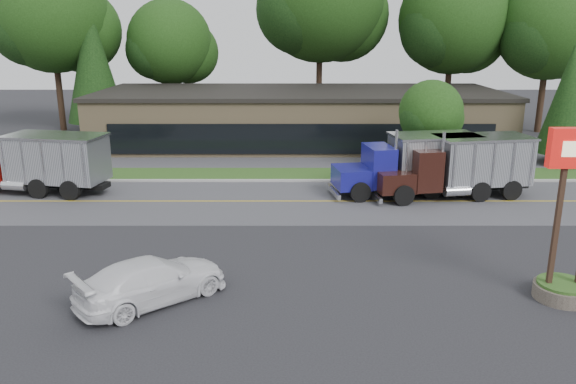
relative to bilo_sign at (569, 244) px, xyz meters
name	(u,v)px	position (x,y,z in m)	size (l,w,h in m)	color
ground	(261,269)	(-10.50, 2.50, -2.02)	(140.00, 140.00, 0.00)	#2D2D31
road	(269,201)	(-10.50, 11.50, -2.02)	(60.00, 8.00, 0.02)	#56565B
center_line	(269,201)	(-10.50, 11.50, -2.02)	(60.00, 0.12, 0.01)	gold
curb	(271,182)	(-10.50, 15.70, -2.02)	(60.00, 0.30, 0.12)	#9E9E99
grass_verge	(272,174)	(-10.50, 17.50, -2.02)	(60.00, 3.40, 0.03)	#214C1A
far_parking	(274,158)	(-10.50, 22.50, -2.02)	(60.00, 7.00, 0.02)	#56565B
strip_mall	(300,118)	(-8.50, 28.50, -0.02)	(32.00, 12.00, 4.00)	#9D8560
bilo_sign	(569,244)	(0.00, 0.00, 0.00)	(2.20, 1.90, 5.95)	#6B6054
tree_far_a	(54,21)	(-30.34, 34.63, 7.78)	(10.76, 10.13, 15.35)	#382619
tree_far_b	(172,46)	(-20.37, 36.60, 5.56)	(8.33, 7.84, 11.88)	#382619
tree_far_c	(322,4)	(-6.31, 36.65, 9.29)	(12.42, 11.69, 17.72)	#382619
tree_far_d	(454,25)	(5.66, 35.62, 7.43)	(10.39, 9.78, 14.82)	#382619
tree_far_e	(550,33)	(13.65, 33.62, 6.77)	(9.66, 9.09, 13.78)	#382619
evergreen_left	(93,62)	(-26.50, 32.50, 4.29)	(5.06, 5.06, 11.49)	#382619
evergreen_right	(568,98)	(9.50, 20.50, 2.51)	(3.63, 3.63, 8.26)	#382619
tree_verge	(431,115)	(-0.44, 17.55, 1.82)	(4.24, 3.99, 6.04)	#382619
dump_truck_red	(37,161)	(-23.69, 13.35, -0.21)	(9.45, 4.13, 3.36)	black
dump_truck_blue	(414,163)	(-2.36, 13.06, -0.22)	(8.35, 3.83, 3.36)	black
dump_truck_maroon	(461,165)	(0.10, 12.49, -0.22)	(8.94, 3.94, 3.36)	black
rally_car	(152,280)	(-14.08, -0.17, -1.26)	(2.13, 5.24, 1.52)	white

